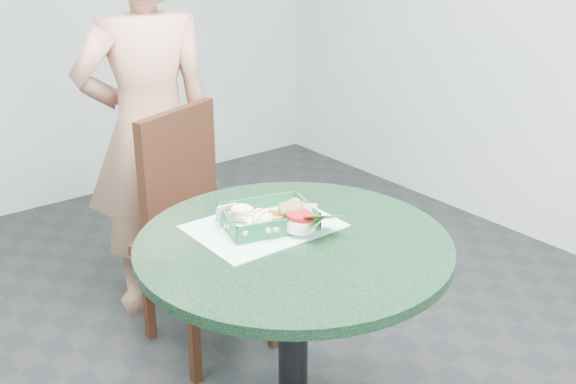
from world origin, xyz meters
TOP-DOWN VIEW (x-y plane):
  - cafe_table at (0.00, 0.00)m, footprint 0.88×0.88m
  - dining_chair at (0.13, 0.78)m, footprint 0.42×0.42m
  - diner_person at (0.12, 1.10)m, footprint 0.68×0.51m
  - placemat at (-0.01, 0.12)m, footprint 0.41×0.31m
  - food_basket at (-0.00, 0.12)m, footprint 0.25×0.19m
  - crab_sandwich at (0.05, 0.08)m, footprint 0.12×0.12m
  - fries_pile at (-0.06, 0.10)m, footprint 0.16×0.17m
  - sauce_ramekin at (-0.08, 0.13)m, footprint 0.06×0.06m
  - garnish_cup at (0.07, 0.02)m, footprint 0.13×0.12m

SIDE VIEW (x-z plane):
  - dining_chair at x=0.13m, z-range 0.07..1.00m
  - cafe_table at x=0.00m, z-range 0.21..0.96m
  - placemat at x=-0.01m, z-range 0.75..0.75m
  - food_basket at x=0.00m, z-range 0.74..0.79m
  - fries_pile at x=-0.06m, z-range 0.77..0.82m
  - garnish_cup at x=0.07m, z-range 0.77..0.82m
  - crab_sandwich at x=0.05m, z-range 0.76..0.84m
  - sauce_ramekin at x=-0.08m, z-range 0.78..0.82m
  - diner_person at x=0.12m, z-range 0.00..1.67m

